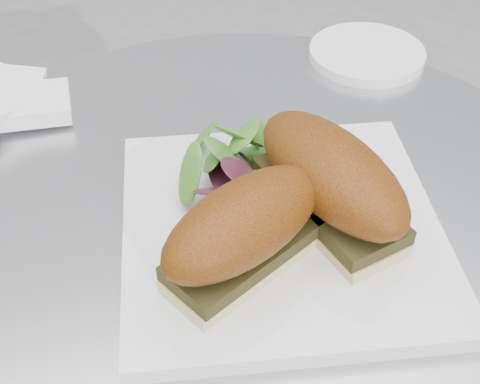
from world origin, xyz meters
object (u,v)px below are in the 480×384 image
object	(u,v)px
sandwich_left	(244,230)
sandwich_right	(331,179)
saucer	(367,54)
plate	(281,229)

from	to	relation	value
sandwich_left	sandwich_right	world-z (taller)	same
sandwich_left	sandwich_right	bearing A→B (deg)	-4.45
sandwich_right	saucer	distance (m)	0.32
sandwich_right	plate	bearing A→B (deg)	-106.85
plate	sandwich_right	bearing A→B (deg)	-4.68
sandwich_left	saucer	size ratio (longest dim) A/B	1.21
sandwich_right	saucer	xyz separation A→B (m)	(0.17, 0.26, -0.05)
plate	saucer	distance (m)	0.34
plate	sandwich_left	world-z (taller)	sandwich_left
plate	saucer	bearing A→B (deg)	50.36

